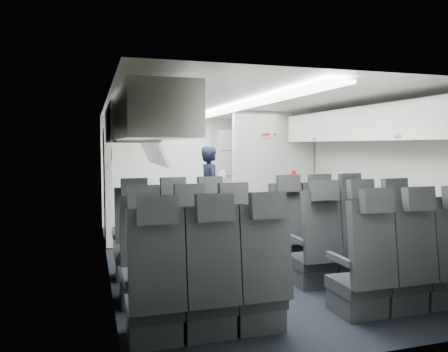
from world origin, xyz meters
TOP-DOWN VIEW (x-y plane):
  - cabin_shell at (0.00, 0.00)m, footprint 3.41×6.01m
  - seat_row_front at (-0.00, -0.53)m, footprint 3.33×0.56m
  - seat_row_mid at (-0.00, -1.43)m, footprint 3.33×0.56m
  - seat_row_rear at (-0.00, -2.33)m, footprint 3.33×0.56m
  - overhead_bin_left_rear at (-1.40, -2.00)m, footprint 0.53×1.80m
  - overhead_bin_left_front_open at (-1.44, -0.25)m, footprint 0.64×1.70m
  - overhead_bin_right_rear at (1.40, -2.00)m, footprint 0.53×1.80m
  - overhead_bin_right_front at (1.40, -0.25)m, footprint 0.53×1.70m
  - bulkhead_partition at (0.98, 0.80)m, footprint 1.40×0.15m
  - galley_unit at (0.95, 2.72)m, footprint 0.85×0.52m
  - boarding_door at (-1.64, 1.55)m, footprint 0.12×1.27m
  - flight_attendant at (0.13, 1.66)m, footprint 0.42×0.61m
  - carry_on_bag at (-1.36, -0.54)m, footprint 0.42×0.33m
  - papers at (0.32, 1.61)m, footprint 0.17×0.11m

SIDE VIEW (x-z plane):
  - seat_row_front at x=0.00m, z-range -0.21..1.02m
  - seat_row_mid at x=0.00m, z-range -0.21..1.02m
  - seat_row_rear at x=0.00m, z-range -0.21..1.02m
  - flight_attendant at x=0.13m, z-range 0.00..1.60m
  - galley_unit at x=0.95m, z-range 0.00..1.90m
  - boarding_door at x=-1.64m, z-range 0.02..1.88m
  - bulkhead_partition at x=0.98m, z-range 0.01..2.14m
  - papers at x=0.32m, z-range 1.01..1.15m
  - cabin_shell at x=0.00m, z-range 0.04..2.21m
  - overhead_bin_left_front_open at x=-1.44m, z-range 1.38..2.10m
  - carry_on_bag at x=-1.36m, z-range 1.67..1.89m
  - overhead_bin_right_front at x=1.40m, z-range 1.66..2.06m
  - overhead_bin_left_rear at x=-1.40m, z-range 1.66..2.06m
  - overhead_bin_right_rear at x=1.40m, z-range 1.66..2.06m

